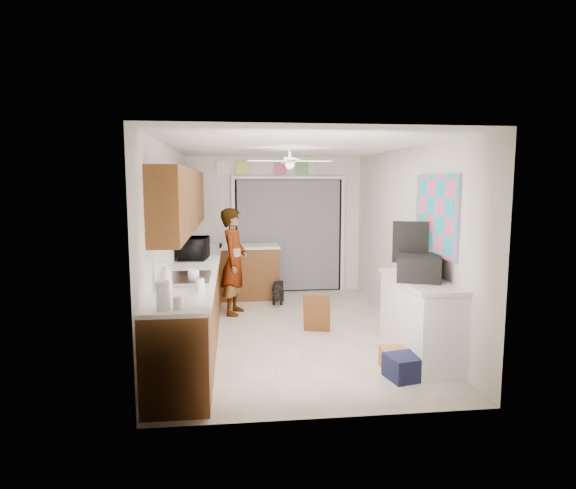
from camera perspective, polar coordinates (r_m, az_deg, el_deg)
name	(u,v)px	position (r m, az deg, el deg)	size (l,w,h in m)	color
floor	(291,331)	(6.74, 0.40, -10.18)	(5.00, 5.00, 0.00)	#BEAC99
ceiling	(291,147)	(6.44, 0.42, 11.53)	(5.00, 5.00, 0.00)	white
wall_back	(275,225)	(8.95, -1.54, 2.34)	(3.20, 3.20, 0.00)	silver
wall_front	(328,277)	(4.03, 4.73, -3.82)	(3.20, 3.20, 0.00)	silver
wall_left	(170,243)	(6.48, -13.78, 0.22)	(5.00, 5.00, 0.00)	silver
wall_right	(406,239)	(6.85, 13.80, 0.60)	(5.00, 5.00, 0.00)	silver
left_base_cabinets	(195,302)	(6.59, -10.97, -6.66)	(0.60, 4.80, 0.90)	brown
left_countertop	(195,267)	(6.50, -10.98, -2.63)	(0.62, 4.80, 0.04)	white
upper_cabinets	(183,200)	(6.62, -12.34, 5.19)	(0.32, 4.00, 0.80)	brown
sink_basin	(188,279)	(5.51, -11.77, -4.06)	(0.50, 0.76, 0.06)	silver
faucet	(170,271)	(5.51, -13.77, -3.10)	(0.03, 0.03, 0.22)	silver
peninsula_base	(250,273)	(8.53, -4.58, -3.35)	(1.00, 0.60, 0.90)	brown
peninsula_top	(249,246)	(8.46, -4.61, -0.22)	(1.04, 0.64, 0.04)	white
back_opening_recess	(289,236)	(8.96, 0.07, 1.07)	(2.00, 0.06, 2.10)	black
curtain_panel	(289,236)	(8.92, 0.10, 1.04)	(1.90, 0.03, 2.05)	gray
door_trim_left	(234,236)	(8.87, -6.46, 0.96)	(0.06, 0.04, 2.10)	white
door_trim_right	(343,235)	(9.11, 6.48, 1.12)	(0.06, 0.04, 2.10)	white
door_trim_head	(289,178)	(8.88, 0.10, 7.93)	(2.10, 0.04, 0.06)	white
header_frame_0	(242,168)	(8.86, -5.47, 9.06)	(0.22, 0.02, 0.22)	#D7E74D
header_frame_2	(280,168)	(8.90, -0.90, 9.08)	(0.22, 0.02, 0.22)	#DC5275
header_frame_3	(302,168)	(8.95, 1.68, 9.07)	(0.22, 0.02, 0.22)	#65A75F
header_frame_4	(324,168)	(9.01, 4.23, 9.04)	(0.22, 0.02, 0.22)	beige
route66_sign	(223,168)	(8.86, -7.76, 9.03)	(0.22, 0.02, 0.26)	silver
right_counter_base	(420,320)	(5.82, 15.37, -8.67)	(0.50, 1.40, 0.90)	white
right_counter_top	(421,281)	(5.71, 15.43, -4.14)	(0.54, 1.44, 0.04)	white
abstract_painting	(436,215)	(5.89, 17.12, 3.32)	(0.03, 1.15, 0.95)	#EC578A
ceiling_fan	(290,161)	(6.63, 0.20, 9.85)	(1.14, 1.14, 0.24)	white
microwave	(194,248)	(7.04, -11.04, -0.43)	(0.56, 0.38, 0.31)	black
soap_bottle	(166,276)	(5.02, -14.21, -3.59)	(0.12, 0.12, 0.31)	silver
cup	(193,274)	(5.64, -11.14, -3.41)	(0.13, 0.13, 0.10)	white
jar_a	(200,285)	(4.97, -10.39, -4.70)	(0.09, 0.09, 0.12)	silver
jar_b	(177,303)	(4.28, -12.98, -6.83)	(0.07, 0.07, 0.11)	silver
paper_towel_roll	(163,296)	(4.28, -14.61, -5.90)	(0.12, 0.12, 0.25)	white
suitcase	(419,267)	(5.68, 15.27, -2.61)	(0.47, 0.62, 0.27)	black
suitcase_rim	(419,277)	(5.70, 15.23, -3.70)	(0.44, 0.58, 0.02)	yellow
suitcase_lid	(410,242)	(5.91, 14.31, 0.26)	(0.42, 0.03, 0.50)	black
cardboard_box	(398,358)	(5.56, 12.88, -12.99)	(0.36, 0.27, 0.23)	#9A6430
navy_crate	(407,367)	(5.32, 13.90, -13.88)	(0.41, 0.34, 0.25)	#151835
cabinet_door_panel	(317,313)	(6.60, 3.42, -8.12)	(0.36, 0.03, 0.55)	brown
man	(234,262)	(7.46, -6.41, -2.02)	(0.60, 0.39, 1.65)	white
dog	(278,292)	(8.17, -1.18, -5.60)	(0.22, 0.51, 0.40)	black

